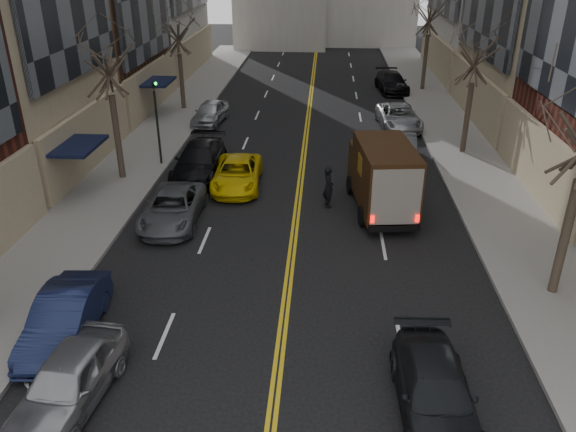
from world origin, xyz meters
name	(u,v)px	position (x,y,z in m)	size (l,w,h in m)	color
sidewalk_left	(158,135)	(-9.00, 27.00, 0.07)	(4.00, 66.00, 0.15)	slate
sidewalk_right	(458,141)	(9.00, 27.00, 0.07)	(4.00, 66.00, 0.15)	slate
tree_lf_mid	(104,42)	(-8.80, 20.00, 6.60)	(3.20, 3.20, 8.91)	#382D23
tree_lf_far	(177,20)	(-8.80, 33.00, 6.02)	(3.20, 3.20, 8.12)	#382D23
tree_rt_mid	(478,39)	(8.80, 25.00, 6.17)	(3.20, 3.20, 8.32)	#382D23
tree_rt_far	(431,0)	(8.80, 40.00, 6.74)	(3.20, 3.20, 9.11)	#382D23
traffic_signal	(156,113)	(-7.39, 22.00, 2.82)	(0.29, 0.26, 4.70)	black
ups_truck	(382,177)	(3.63, 17.30, 1.56)	(2.80, 5.86, 3.10)	black
observer_sedan	(435,392)	(3.97, 5.45, 0.65)	(1.93, 4.52, 1.30)	black
taxi	(237,174)	(-3.00, 19.49, 0.66)	(2.18, 4.72, 1.31)	#D9BA09
pedestrian	(328,187)	(1.34, 17.49, 0.95)	(0.69, 0.45, 1.89)	black
parked_lf_a	(69,381)	(-5.10, 5.17, 0.71)	(1.68, 4.19, 1.43)	#98999F
parked_lf_b	(65,317)	(-6.30, 7.72, 0.72)	(1.52, 4.36, 1.44)	#121939
parked_lf_c	(173,208)	(-5.10, 15.50, 0.66)	(2.19, 4.75, 1.32)	#4F5257
parked_lf_d	(199,160)	(-5.10, 20.84, 0.78)	(2.18, 5.36, 1.55)	black
parked_lf_e	(210,112)	(-6.30, 29.94, 0.72)	(1.70, 4.21, 1.44)	#B1B5B9
parked_rt_a	(402,149)	(5.27, 23.51, 0.69)	(1.45, 4.16, 1.37)	#484B4F
parked_rt_b	(399,117)	(5.76, 29.67, 0.71)	(2.37, 5.13, 1.43)	#999BA0
parked_rt_c	(392,82)	(6.30, 39.48, 0.74)	(2.06, 5.07, 1.47)	black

